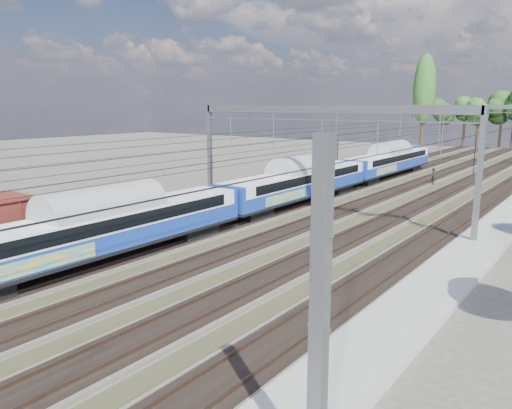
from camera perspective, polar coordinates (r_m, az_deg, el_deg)
The scene contains 7 objects.
track_bed at distance 53.24m, azimuth 15.18°, elevation 1.28°, with size 21.00×130.00×0.34m.
platform at distance 26.49m, azimuth 19.68°, elevation -8.97°, with size 3.00×70.00×0.30m, color gray.
catenary at distance 59.68m, azimuth 18.51°, elevation 8.23°, with size 25.65×130.00×9.00m.
poplar at distance 107.34m, azimuth 18.69°, elevation 12.29°, with size 4.40×4.40×19.04m.
emu_train at distance 44.94m, azimuth 4.79°, elevation 3.09°, with size 3.05×64.40×4.45m.
worker at distance 60.65m, azimuth 19.66°, elevation 3.03°, with size 0.70×0.46×1.93m, color black.
signal_near at distance 71.29m, azimuth 23.79°, elevation 6.10°, with size 0.42×0.38×5.85m.
Camera 1 is at (18.71, -4.03, 9.05)m, focal length 35.00 mm.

